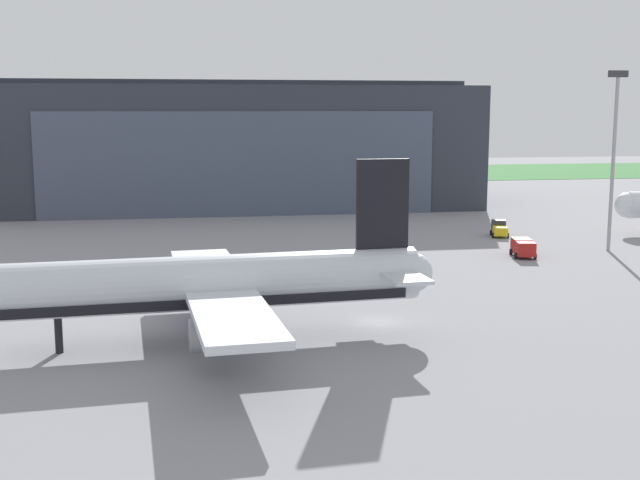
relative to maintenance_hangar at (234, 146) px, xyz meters
The scene contains 7 objects.
ground_plane 87.21m from the maintenance_hangar, 85.91° to the right, with size 440.00×440.00×0.00m, color gray.
grass_field_strip 69.93m from the maintenance_hangar, 84.88° to the left, with size 440.00×56.00×0.08m, color #3A793A.
maintenance_hangar is the anchor object (origin of this frame).
airliner_near_right 90.51m from the maintenance_hangar, 94.93° to the right, with size 35.51×31.90×13.62m.
ops_van 67.98m from the maintenance_hangar, 63.16° to the right, with size 3.12×4.81×2.10m.
fuel_bowser 56.67m from the maintenance_hangar, 52.86° to the right, with size 3.05×4.43×2.17m.
apron_light_mast 71.85m from the maintenance_hangar, 53.59° to the right, with size 2.40×0.50×22.02m.
Camera 1 is at (-15.55, -62.98, 17.31)m, focal length 45.35 mm.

